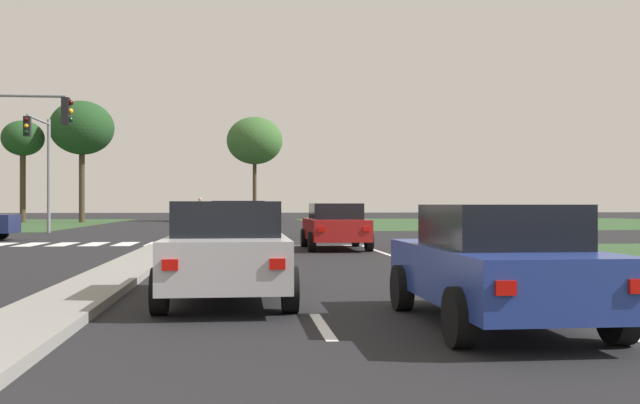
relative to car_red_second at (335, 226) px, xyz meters
name	(u,v)px	position (x,y,z in m)	size (l,w,h in m)	color
ground_plane	(185,238)	(-5.64, 9.08, -0.78)	(200.00, 200.00, 0.00)	black
grass_verge_far_right	(522,223)	(19.86, 33.58, -0.78)	(35.00, 35.00, 0.01)	#2D4C28
median_island_near	(109,279)	(-5.64, -9.92, -0.71)	(1.20, 22.00, 0.14)	gray
median_island_far	(209,222)	(-5.64, 34.08, -0.71)	(1.20, 36.00, 0.14)	gray
lane_dash_near	(322,326)	(-2.14, -15.37, -0.78)	(0.14, 2.00, 0.01)	silver
lane_dash_second	(290,277)	(-2.14, -9.37, -0.78)	(0.14, 2.00, 0.01)	silver
lane_dash_third	(276,257)	(-2.14, -3.37, -0.78)	(0.14, 2.00, 0.01)	silver
lane_dash_fourth	(268,245)	(-2.14, 2.63, -0.78)	(0.14, 2.00, 0.01)	silver
lane_dash_fifth	(263,238)	(-2.14, 8.63, -0.78)	(0.14, 2.00, 0.01)	silver
edge_line_right	(444,274)	(1.21, -8.92, -0.78)	(0.14, 24.00, 0.01)	silver
stop_bar_near	(277,246)	(-1.84, 2.08, -0.78)	(6.40, 0.50, 0.01)	silver
crosswalk_bar_second	(31,244)	(-10.89, 3.88, -0.78)	(0.70, 2.80, 0.01)	silver
crosswalk_bar_third	(63,244)	(-9.74, 3.88, -0.78)	(0.70, 2.80, 0.01)	silver
crosswalk_bar_fourth	(94,244)	(-8.59, 3.88, -0.78)	(0.70, 2.80, 0.01)	silver
crosswalk_bar_fifth	(126,244)	(-7.44, 3.88, -0.78)	(0.70, 2.80, 0.01)	silver
crosswalk_bar_sixth	(157,244)	(-6.29, 3.88, -0.78)	(0.70, 2.80, 0.01)	silver
crosswalk_bar_seventh	(188,244)	(-5.14, 3.88, -0.78)	(0.70, 2.80, 0.01)	silver
crosswalk_bar_eighth	(218,243)	(-3.99, 3.88, -0.78)	(0.70, 2.80, 0.01)	silver
car_red_second	(335,226)	(0.00, 0.00, 0.00)	(2.05, 4.33, 1.53)	#A31919
car_blue_third	(496,264)	(-0.01, -15.53, -0.02)	(1.95, 4.28, 1.49)	navy
car_grey_fourth	(187,213)	(-7.83, 40.69, 0.00)	(1.94, 4.58, 1.53)	slate
car_silver_fifth	(227,250)	(-3.34, -12.86, 0.00)	(1.98, 4.31, 1.54)	#B7B7BC
car_black_sixth	(236,219)	(-3.36, 9.75, 0.03)	(4.14, 2.04, 1.60)	black
car_maroon_seventh	(238,225)	(-3.21, -0.58, 0.04)	(2.05, 4.59, 1.61)	maroon
traffic_signal_far_left	(41,154)	(-13.24, 14.22, 3.30)	(0.32, 4.28, 5.99)	gray
pedestrian_at_median	(200,209)	(-5.72, 22.85, 0.45)	(0.34, 0.34, 1.80)	maroon
treeline_second	(23,140)	(-21.18, 38.79, 6.08)	(3.45, 3.45, 8.48)	#423323
treeline_third	(82,128)	(-16.41, 38.80, 7.10)	(5.30, 5.30, 10.18)	#423323
treeline_fourth	(255,141)	(-1.93, 40.90, 6.36)	(4.96, 4.96, 9.28)	#423323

